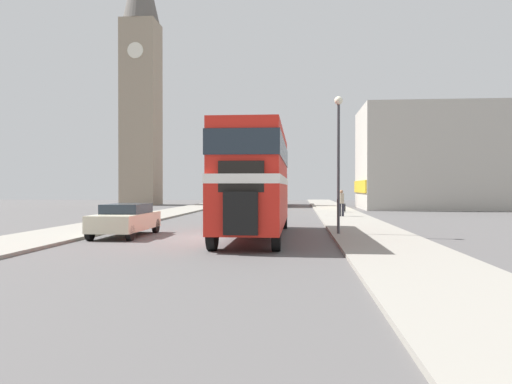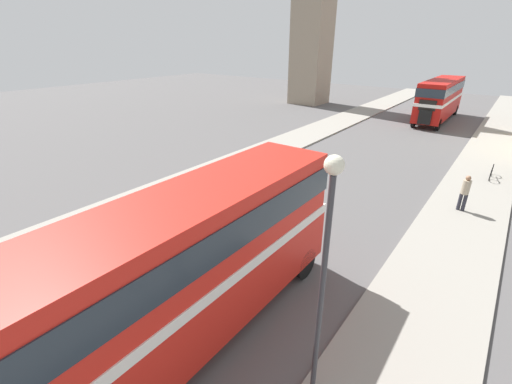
{
  "view_description": "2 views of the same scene",
  "coord_description": "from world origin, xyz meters",
  "px_view_note": "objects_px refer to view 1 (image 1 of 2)",
  "views": [
    {
      "loc": [
        3.61,
        -20.55,
        2.1
      ],
      "look_at": [
        1.82,
        0.32,
        1.9
      ],
      "focal_mm": 35.0,
      "sensor_mm": 36.0,
      "label": 1
    },
    {
      "loc": [
        7.54,
        -4.2,
        7.73
      ],
      "look_at": [
        0.0,
        5.77,
        2.16
      ],
      "focal_mm": 24.0,
      "sensor_mm": 36.0,
      "label": 2
    }
  ],
  "objects_px": {
    "car_parked_near": "(126,219)",
    "pedestrian_walking": "(341,201)",
    "double_decker_bus": "(256,175)",
    "bus_distant": "(275,184)",
    "street_lamp": "(339,144)",
    "bicycle_on_pavement": "(344,207)",
    "church_tower": "(141,71)"
  },
  "relations": [
    {
      "from": "bus_distant",
      "to": "car_parked_near",
      "type": "xyz_separation_m",
      "value": [
        -4.72,
        -35.49,
        -1.74
      ]
    },
    {
      "from": "bus_distant",
      "to": "church_tower",
      "type": "relative_size",
      "value": 0.36
    },
    {
      "from": "bicycle_on_pavement",
      "to": "church_tower",
      "type": "height_order",
      "value": "church_tower"
    },
    {
      "from": "bicycle_on_pavement",
      "to": "street_lamp",
      "type": "xyz_separation_m",
      "value": [
        -1.93,
        -18.67,
        3.47
      ]
    },
    {
      "from": "car_parked_near",
      "to": "church_tower",
      "type": "height_order",
      "value": "church_tower"
    },
    {
      "from": "double_decker_bus",
      "to": "church_tower",
      "type": "relative_size",
      "value": 0.36
    },
    {
      "from": "car_parked_near",
      "to": "pedestrian_walking",
      "type": "distance_m",
      "value": 17.0
    },
    {
      "from": "double_decker_bus",
      "to": "bus_distant",
      "type": "xyz_separation_m",
      "value": [
        -0.87,
        35.38,
        -0.14
      ]
    },
    {
      "from": "bicycle_on_pavement",
      "to": "church_tower",
      "type": "xyz_separation_m",
      "value": [
        -22.28,
        17.65,
        15.44
      ]
    },
    {
      "from": "car_parked_near",
      "to": "bicycle_on_pavement",
      "type": "relative_size",
      "value": 2.51
    },
    {
      "from": "pedestrian_walking",
      "to": "double_decker_bus",
      "type": "bearing_deg",
      "value": -109.22
    },
    {
      "from": "double_decker_bus",
      "to": "bus_distant",
      "type": "height_order",
      "value": "double_decker_bus"
    },
    {
      "from": "pedestrian_walking",
      "to": "bus_distant",
      "type": "bearing_deg",
      "value": 104.2
    },
    {
      "from": "bus_distant",
      "to": "double_decker_bus",
      "type": "bearing_deg",
      "value": -88.6
    },
    {
      "from": "double_decker_bus",
      "to": "bicycle_on_pavement",
      "type": "relative_size",
      "value": 6.33
    },
    {
      "from": "bus_distant",
      "to": "church_tower",
      "type": "distance_m",
      "value": 20.97
    },
    {
      "from": "pedestrian_walking",
      "to": "church_tower",
      "type": "relative_size",
      "value": 0.06
    },
    {
      "from": "bicycle_on_pavement",
      "to": "street_lamp",
      "type": "distance_m",
      "value": 19.09
    },
    {
      "from": "street_lamp",
      "to": "church_tower",
      "type": "relative_size",
      "value": 0.19
    },
    {
      "from": "double_decker_bus",
      "to": "street_lamp",
      "type": "xyz_separation_m",
      "value": [
        3.48,
        0.66,
        1.35
      ]
    },
    {
      "from": "street_lamp",
      "to": "car_parked_near",
      "type": "bearing_deg",
      "value": -175.18
    },
    {
      "from": "pedestrian_walking",
      "to": "church_tower",
      "type": "distance_m",
      "value": 35.18
    },
    {
      "from": "bicycle_on_pavement",
      "to": "car_parked_near",
      "type": "bearing_deg",
      "value": -119.51
    },
    {
      "from": "pedestrian_walking",
      "to": "bicycle_on_pavement",
      "type": "relative_size",
      "value": 1.02
    },
    {
      "from": "bus_distant",
      "to": "street_lamp",
      "type": "relative_size",
      "value": 1.9
    },
    {
      "from": "car_parked_near",
      "to": "street_lamp",
      "type": "xyz_separation_m",
      "value": [
        9.07,
        0.76,
        3.23
      ]
    },
    {
      "from": "double_decker_bus",
      "to": "street_lamp",
      "type": "distance_m",
      "value": 3.79
    },
    {
      "from": "pedestrian_walking",
      "to": "church_tower",
      "type": "bearing_deg",
      "value": 132.49
    },
    {
      "from": "pedestrian_walking",
      "to": "bicycle_on_pavement",
      "type": "height_order",
      "value": "pedestrian_walking"
    },
    {
      "from": "bus_distant",
      "to": "pedestrian_walking",
      "type": "distance_m",
      "value": 22.67
    },
    {
      "from": "pedestrian_walking",
      "to": "bicycle_on_pavement",
      "type": "bearing_deg",
      "value": 82.99
    },
    {
      "from": "pedestrian_walking",
      "to": "street_lamp",
      "type": "relative_size",
      "value": 0.31
    }
  ]
}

